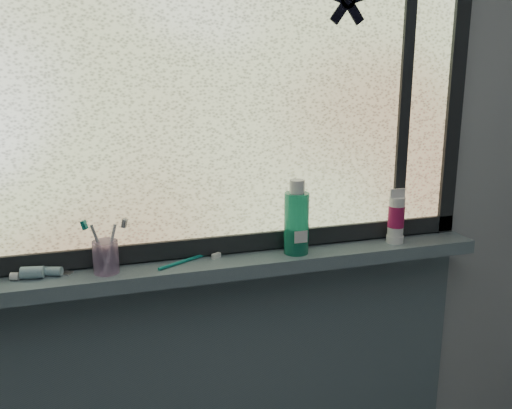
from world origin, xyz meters
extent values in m
cube|color=#9EA3A8|center=(0.00, 1.30, 1.25)|extent=(3.00, 0.01, 2.50)
cube|color=slate|center=(0.00, 1.23, 1.00)|extent=(1.62, 0.14, 0.04)
cube|color=silver|center=(0.00, 1.28, 1.53)|extent=(1.50, 0.01, 1.00)
cube|color=black|center=(0.00, 1.28, 1.05)|extent=(1.60, 0.03, 0.05)
cube|color=black|center=(0.78, 1.28, 1.53)|extent=(0.05, 0.03, 1.10)
cube|color=black|center=(0.60, 1.28, 1.53)|extent=(0.03, 0.03, 1.00)
cylinder|color=#B293C3|center=(-0.29, 1.22, 1.06)|extent=(0.09, 0.09, 0.09)
cylinder|color=#1FA27A|center=(0.24, 1.22, 1.13)|extent=(0.09, 0.09, 0.18)
cylinder|color=silver|center=(0.57, 1.22, 1.11)|extent=(0.05, 0.05, 0.12)
camera|label=1|loc=(-0.34, -0.24, 1.57)|focal=40.00mm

